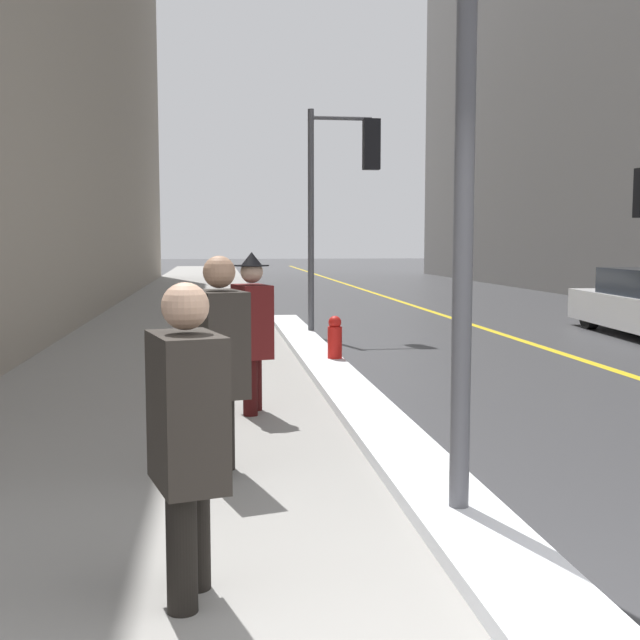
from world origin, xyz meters
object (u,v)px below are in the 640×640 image
at_px(fire_hydrant, 335,341).
at_px(pedestrian_nearside, 187,427).
at_px(pedestrian_in_fedora, 252,326).
at_px(pedestrian_with_shoulder_bag, 220,355).
at_px(traffic_light_near, 347,174).

bearing_deg(fire_hydrant, pedestrian_nearside, -103.84).
bearing_deg(pedestrian_nearside, pedestrian_in_fedora, 158.02).
bearing_deg(fire_hydrant, pedestrian_with_shoulder_bag, -107.53).
height_order(pedestrian_nearside, pedestrian_in_fedora, pedestrian_in_fedora).
relative_size(pedestrian_nearside, fire_hydrant, 2.18).
bearing_deg(pedestrian_in_fedora, fire_hydrant, 141.52).
xyz_separation_m(traffic_light_near, pedestrian_in_fedora, (-2.02, -6.53, -2.06)).
relative_size(pedestrian_nearside, pedestrian_with_shoulder_bag, 0.95).
xyz_separation_m(pedestrian_nearside, pedestrian_in_fedora, (0.49, 4.17, 0.03)).
height_order(pedestrian_nearside, fire_hydrant, pedestrian_nearside).
bearing_deg(pedestrian_nearside, traffic_light_near, 151.54).
xyz_separation_m(traffic_light_near, pedestrian_nearside, (-2.51, -10.70, -2.09)).
distance_m(traffic_light_near, pedestrian_nearside, 11.19).
distance_m(pedestrian_with_shoulder_bag, pedestrian_in_fedora, 2.12).
height_order(pedestrian_in_fedora, fire_hydrant, pedestrian_in_fedora).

